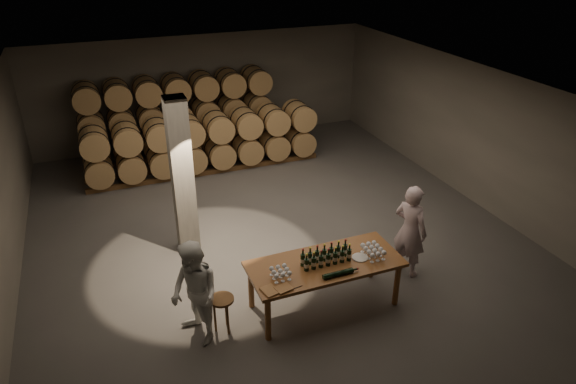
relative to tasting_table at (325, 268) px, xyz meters
name	(u,v)px	position (x,y,z in m)	size (l,w,h in m)	color
room	(182,177)	(-1.80, 2.70, 0.80)	(12.00, 12.00, 12.00)	#565350
tasting_table	(325,268)	(0.00, 0.00, 0.00)	(2.60, 1.10, 0.90)	brown
barrel_stack_back	(178,114)	(-0.96, 7.70, 0.40)	(5.48, 0.95, 2.31)	brown
barrel_stack_front	(204,142)	(-0.57, 6.30, 0.03)	(6.26, 0.95, 1.57)	brown
bottle_cluster	(326,257)	(0.01, -0.01, 0.22)	(0.86, 0.23, 0.33)	black
lying_bottles	(339,273)	(0.05, -0.41, 0.15)	(0.63, 0.08, 0.08)	black
glass_cluster_left	(280,271)	(-0.84, -0.11, 0.22)	(0.30, 0.30, 0.17)	silver
glass_cluster_right	(373,249)	(0.84, -0.12, 0.23)	(0.31, 0.42, 0.18)	silver
plate	(360,257)	(0.61, -0.10, 0.11)	(0.28, 0.28, 0.02)	silver
notebook_near	(284,288)	(-0.90, -0.41, 0.12)	(0.25, 0.20, 0.03)	#986537
notebook_corner	(270,291)	(-1.12, -0.38, 0.12)	(0.22, 0.28, 0.02)	#986537
pen	(298,287)	(-0.68, -0.45, 0.11)	(0.01, 0.01, 0.16)	black
stool	(222,304)	(-1.79, 0.03, -0.26)	(0.39, 0.39, 0.65)	brown
person_man	(410,231)	(1.88, 0.32, 0.12)	(0.67, 0.44, 1.84)	beige
person_woman	(195,294)	(-2.21, 0.01, 0.09)	(0.86, 0.67, 1.77)	white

